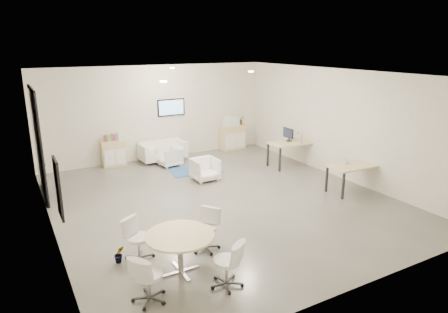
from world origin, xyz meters
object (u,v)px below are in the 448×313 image
armchair_left (169,156)px  armchair_right (205,168)px  desk_front (354,168)px  sideboard_right (233,137)px  sideboard_left (114,153)px  round_table (180,239)px  loveseat (162,151)px  desk_rear (292,144)px

armchair_left → armchair_right: size_ratio=0.94×
desk_front → sideboard_right: bearing=98.7°
sideboard_right → armchair_right: 3.69m
sideboard_right → armchair_right: size_ratio=1.27×
sideboard_left → round_table: (-0.60, -6.93, 0.22)m
sideboard_right → armchair_left: bearing=-163.7°
loveseat → armchair_left: 0.71m
loveseat → armchair_right: size_ratio=2.16×
sideboard_left → desk_front: bearing=-47.2°
sideboard_left → sideboard_right: bearing=-0.4°
armchair_left → desk_rear: size_ratio=0.43×
sideboard_left → loveseat: sideboard_left is taller
sideboard_left → desk_rear: size_ratio=0.54×
sideboard_left → armchair_left: sideboard_left is taller
sideboard_left → desk_front: 7.48m
sideboard_right → round_table: 8.58m
sideboard_left → round_table: size_ratio=0.71×
sideboard_right → round_table: (-5.10, -6.90, 0.18)m
armchair_left → desk_rear: (3.51, -1.93, 0.37)m
sideboard_right → loveseat: size_ratio=0.59×
sideboard_right → armchair_left: 3.02m
sideboard_right → desk_rear: (0.61, -2.77, 0.25)m
sideboard_left → round_table: 6.96m
round_table → sideboard_right: bearing=53.5°
armchair_right → round_table: (-2.58, -4.20, 0.28)m
sideboard_right → round_table: bearing=-126.5°
loveseat → desk_rear: desk_rear is taller
armchair_left → desk_rear: desk_rear is taller
sideboard_right → desk_rear: bearing=-77.6°
sideboard_left → desk_rear: 5.83m
sideboard_right → armchair_left: sideboard_right is taller
round_table → armchair_right: bearing=58.5°
desk_rear → round_table: bearing=-140.1°
sideboard_left → desk_rear: (5.11, -2.80, 0.29)m
sideboard_left → round_table: bearing=-95.0°
sideboard_left → desk_front: (5.08, -5.49, 0.24)m
loveseat → desk_rear: bearing=-39.8°
armchair_left → armchair_right: 1.89m
desk_rear → sideboard_right: bearing=106.5°
armchair_left → desk_rear: bearing=54.8°
desk_rear → sideboard_left: bearing=155.3°
desk_front → armchair_right: bearing=141.0°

